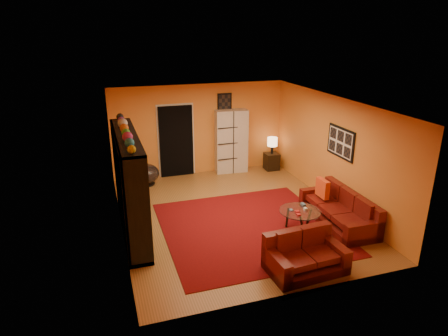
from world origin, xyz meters
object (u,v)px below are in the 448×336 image
object	(u,v)px
coffee_table	(300,213)
side_table	(272,161)
table_lamp	(272,142)
tv	(132,184)
loveseat	(304,255)
storage_cabinet	(231,141)
bowl_chair	(146,174)
entertainment_unit	(130,184)
sofa	(341,210)

from	to	relation	value
coffee_table	side_table	xyz separation A→B (m)	(1.02, 3.68, -0.15)
table_lamp	tv	bearing A→B (deg)	-150.19
loveseat	storage_cabinet	world-z (taller)	storage_cabinet
table_lamp	coffee_table	bearing A→B (deg)	-105.46
tv	bowl_chair	bearing A→B (deg)	-13.24
storage_cabinet	bowl_chair	xyz separation A→B (m)	(-2.55, -0.30, -0.62)
loveseat	side_table	world-z (taller)	loveseat
bowl_chair	loveseat	bearing A→B (deg)	-66.63
storage_cabinet	bowl_chair	bearing A→B (deg)	-168.91
tv	loveseat	distance (m)	3.76
side_table	table_lamp	size ratio (longest dim) A/B	1.01
entertainment_unit	table_lamp	bearing A→B (deg)	30.45
bowl_chair	table_lamp	world-z (taller)	table_lamp
tv	side_table	xyz separation A→B (m)	(4.34, 2.49, -0.76)
tv	coffee_table	bearing A→B (deg)	-109.68
entertainment_unit	bowl_chair	xyz separation A→B (m)	(0.62, 2.50, -0.74)
sofa	loveseat	size ratio (longest dim) A/B	1.48
bowl_chair	table_lamp	size ratio (longest dim) A/B	1.44
tv	side_table	bearing A→B (deg)	-60.19
sofa	bowl_chair	size ratio (longest dim) A/B	2.92
side_table	tv	bearing A→B (deg)	-150.19
bowl_chair	side_table	xyz separation A→B (m)	(3.77, 0.08, -0.06)
storage_cabinet	bowl_chair	size ratio (longest dim) A/B	2.61
entertainment_unit	tv	bearing A→B (deg)	62.03
loveseat	table_lamp	size ratio (longest dim) A/B	2.83
entertainment_unit	tv	xyz separation A→B (m)	(0.05, 0.09, -0.04)
storage_cabinet	table_lamp	distance (m)	1.24
loveseat	side_table	size ratio (longest dim) A/B	2.81
loveseat	table_lamp	xyz separation A→B (m)	(1.65, 5.00, 0.56)
loveseat	entertainment_unit	bearing A→B (deg)	44.82
sofa	side_table	distance (m)	3.65
loveseat	bowl_chair	world-z (taller)	loveseat
loveseat	side_table	xyz separation A→B (m)	(1.65, 5.00, -0.04)
loveseat	storage_cabinet	xyz separation A→B (m)	(0.43, 5.22, 0.64)
entertainment_unit	tv	world-z (taller)	entertainment_unit
bowl_chair	side_table	distance (m)	3.78
tv	coffee_table	world-z (taller)	tv
tv	table_lamp	world-z (taller)	tv
entertainment_unit	loveseat	bearing A→B (deg)	-41.45
entertainment_unit	coffee_table	distance (m)	3.61
tv	storage_cabinet	bearing A→B (deg)	-49.07
coffee_table	table_lamp	distance (m)	3.84
table_lamp	storage_cabinet	bearing A→B (deg)	169.83
bowl_chair	side_table	world-z (taller)	bowl_chair
sofa	coffee_table	xyz separation A→B (m)	(-1.04, -0.02, 0.11)
side_table	coffee_table	bearing A→B (deg)	-105.46
tv	side_table	size ratio (longest dim) A/B	2.03
sofa	side_table	xyz separation A→B (m)	(-0.02, 3.65, -0.04)
sofa	storage_cabinet	world-z (taller)	storage_cabinet
storage_cabinet	side_table	bearing A→B (deg)	-5.78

